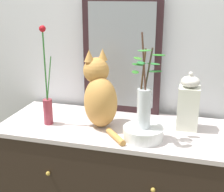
% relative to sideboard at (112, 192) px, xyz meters
% --- Properties ---
extents(wall_back, '(4.40, 0.08, 2.60)m').
position_rel_sideboard_xyz_m(wall_back, '(0.00, 0.34, 0.85)').
color(wall_back, silver).
rests_on(wall_back, ground_plane).
extents(sideboard, '(1.29, 0.55, 0.91)m').
position_rel_sideboard_xyz_m(sideboard, '(0.00, 0.00, 0.00)').
color(sideboard, black).
rests_on(sideboard, ground_plane).
extents(mirror_leaning, '(0.49, 0.03, 0.73)m').
position_rel_sideboard_xyz_m(mirror_leaning, '(-0.01, 0.24, 0.82)').
color(mirror_leaning, '#2F1B1F').
rests_on(mirror_leaning, sideboard).
extents(cat_sitting, '(0.33, 0.37, 0.44)m').
position_rel_sideboard_xyz_m(cat_sitting, '(-0.07, -0.01, 0.64)').
color(cat_sitting, '#BA8440').
rests_on(cat_sitting, sideboard).
extents(vase_slim_green, '(0.07, 0.05, 0.57)m').
position_rel_sideboard_xyz_m(vase_slim_green, '(-0.36, -0.07, 0.59)').
color(vase_slim_green, maroon).
rests_on(vase_slim_green, sideboard).
extents(bowl_porcelain, '(0.21, 0.21, 0.07)m').
position_rel_sideboard_xyz_m(bowl_porcelain, '(0.20, -0.12, 0.49)').
color(bowl_porcelain, white).
rests_on(bowl_porcelain, sideboard).
extents(vase_glass_clear, '(0.17, 0.18, 0.49)m').
position_rel_sideboard_xyz_m(vase_glass_clear, '(0.20, -0.12, 0.66)').
color(vase_glass_clear, silver).
rests_on(vase_glass_clear, bowl_porcelain).
extents(jar_lidded_porcelain, '(0.11, 0.11, 0.33)m').
position_rel_sideboard_xyz_m(jar_lidded_porcelain, '(0.42, 0.08, 0.60)').
color(jar_lidded_porcelain, silver).
rests_on(jar_lidded_porcelain, sideboard).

